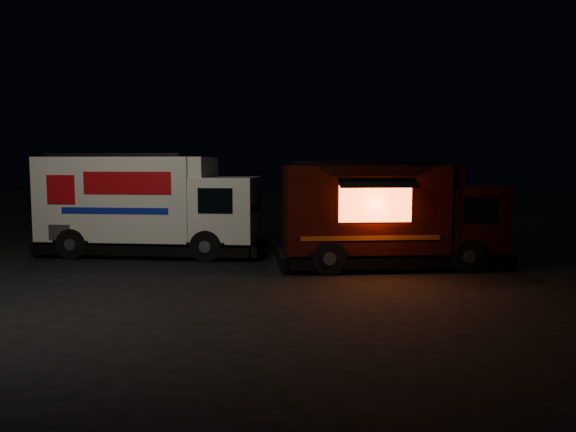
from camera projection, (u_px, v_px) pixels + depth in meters
The scene contains 3 objects.
ground at pixel (195, 276), 12.80m from camera, with size 80.00×80.00×0.00m, color black.
white_truck at pixel (152, 204), 15.71m from camera, with size 6.26×2.14×2.84m, color silver, non-canonical shape.
red_truck at pixel (391, 214), 13.88m from camera, with size 5.63×2.07×2.62m, color black, non-canonical shape.
Camera 1 is at (2.48, -12.55, 2.56)m, focal length 35.00 mm.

